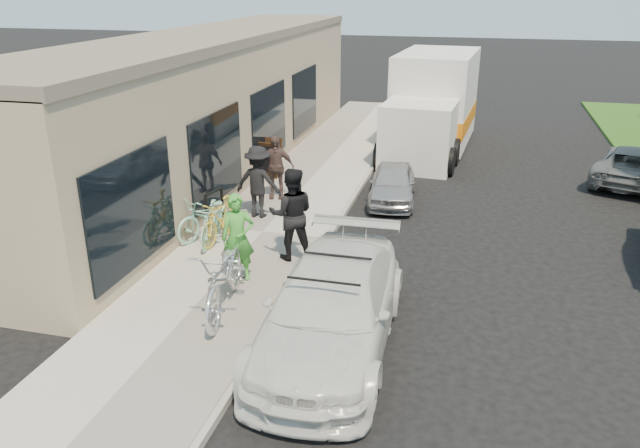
{
  "coord_description": "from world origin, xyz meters",
  "views": [
    {
      "loc": [
        2.69,
        -9.8,
        5.67
      ],
      "look_at": [
        -0.24,
        1.59,
        1.05
      ],
      "focal_mm": 35.0,
      "sensor_mm": 36.0,
      "label": 1
    }
  ],
  "objects_px": {
    "cruiser_bike_a": "(211,224)",
    "bystander_b": "(275,167)",
    "sandwich_board": "(267,158)",
    "sedan_white": "(331,308)",
    "moving_truck": "(432,107)",
    "far_car_gray": "(634,165)",
    "cruiser_bike_b": "(210,215)",
    "cruiser_bike_c": "(221,220)",
    "woman_rider": "(238,238)",
    "bystander_a": "(258,182)",
    "bike_rack": "(214,207)",
    "tandem_bike": "(225,277)",
    "man_standing": "(292,214)",
    "sedan_silver": "(393,184)"
  },
  "relations": [
    {
      "from": "cruiser_bike_b",
      "to": "tandem_bike",
      "type": "bearing_deg",
      "value": -38.39
    },
    {
      "from": "man_standing",
      "to": "tandem_bike",
      "type": "bearing_deg",
      "value": 62.09
    },
    {
      "from": "cruiser_bike_b",
      "to": "bystander_b",
      "type": "distance_m",
      "value": 3.04
    },
    {
      "from": "bike_rack",
      "to": "tandem_bike",
      "type": "distance_m",
      "value": 3.83
    },
    {
      "from": "sandwich_board",
      "to": "woman_rider",
      "type": "bearing_deg",
      "value": -69.04
    },
    {
      "from": "bike_rack",
      "to": "man_standing",
      "type": "xyz_separation_m",
      "value": [
        2.19,
        -1.0,
        0.38
      ]
    },
    {
      "from": "woman_rider",
      "to": "cruiser_bike_c",
      "type": "distance_m",
      "value": 2.06
    },
    {
      "from": "sandwich_board",
      "to": "cruiser_bike_c",
      "type": "height_order",
      "value": "sandwich_board"
    },
    {
      "from": "bystander_a",
      "to": "sedan_white",
      "type": "bearing_deg",
      "value": 123.16
    },
    {
      "from": "woman_rider",
      "to": "sedan_white",
      "type": "bearing_deg",
      "value": -57.93
    },
    {
      "from": "tandem_bike",
      "to": "bystander_b",
      "type": "relative_size",
      "value": 1.44
    },
    {
      "from": "sandwich_board",
      "to": "moving_truck",
      "type": "distance_m",
      "value": 6.91
    },
    {
      "from": "woman_rider",
      "to": "bystander_a",
      "type": "relative_size",
      "value": 0.98
    },
    {
      "from": "moving_truck",
      "to": "far_car_gray",
      "type": "xyz_separation_m",
      "value": [
        6.21,
        -2.75,
        -0.91
      ]
    },
    {
      "from": "tandem_bike",
      "to": "bystander_a",
      "type": "bearing_deg",
      "value": 93.49
    },
    {
      "from": "cruiser_bike_b",
      "to": "bystander_a",
      "type": "height_order",
      "value": "bystander_a"
    },
    {
      "from": "tandem_bike",
      "to": "man_standing",
      "type": "distance_m",
      "value": 2.5
    },
    {
      "from": "moving_truck",
      "to": "bystander_b",
      "type": "distance_m",
      "value": 7.89
    },
    {
      "from": "sedan_silver",
      "to": "tandem_bike",
      "type": "relative_size",
      "value": 1.21
    },
    {
      "from": "sedan_white",
      "to": "bystander_b",
      "type": "height_order",
      "value": "bystander_b"
    },
    {
      "from": "far_car_gray",
      "to": "woman_rider",
      "type": "bearing_deg",
      "value": 66.01
    },
    {
      "from": "far_car_gray",
      "to": "bystander_a",
      "type": "distance_m",
      "value": 11.29
    },
    {
      "from": "cruiser_bike_a",
      "to": "bystander_b",
      "type": "xyz_separation_m",
      "value": [
        0.41,
        3.36,
        0.39
      ]
    },
    {
      "from": "sedan_white",
      "to": "far_car_gray",
      "type": "distance_m",
      "value": 12.74
    },
    {
      "from": "moving_truck",
      "to": "far_car_gray",
      "type": "relative_size",
      "value": 1.72
    },
    {
      "from": "cruiser_bike_b",
      "to": "bike_rack",
      "type": "bearing_deg",
      "value": 113.57
    },
    {
      "from": "cruiser_bike_c",
      "to": "sedan_silver",
      "type": "bearing_deg",
      "value": 60.04
    },
    {
      "from": "far_car_gray",
      "to": "bystander_a",
      "type": "xyz_separation_m",
      "value": [
        -9.69,
        -5.78,
        0.49
      ]
    },
    {
      "from": "bike_rack",
      "to": "cruiser_bike_c",
      "type": "relative_size",
      "value": 0.6
    },
    {
      "from": "moving_truck",
      "to": "bystander_a",
      "type": "distance_m",
      "value": 9.22
    },
    {
      "from": "sedan_silver",
      "to": "moving_truck",
      "type": "xyz_separation_m",
      "value": [
        0.49,
        6.15,
        0.96
      ]
    },
    {
      "from": "sandwich_board",
      "to": "sedan_white",
      "type": "distance_m",
      "value": 9.2
    },
    {
      "from": "sandwich_board",
      "to": "cruiser_bike_b",
      "type": "height_order",
      "value": "sandwich_board"
    },
    {
      "from": "sedan_white",
      "to": "cruiser_bike_b",
      "type": "distance_m",
      "value": 5.2
    },
    {
      "from": "cruiser_bike_b",
      "to": "bystander_b",
      "type": "bearing_deg",
      "value": 101.4
    },
    {
      "from": "sedan_white",
      "to": "cruiser_bike_c",
      "type": "bearing_deg",
      "value": 132.82
    },
    {
      "from": "sedan_silver",
      "to": "woman_rider",
      "type": "height_order",
      "value": "woman_rider"
    },
    {
      "from": "cruiser_bike_a",
      "to": "bystander_a",
      "type": "height_order",
      "value": "bystander_a"
    },
    {
      "from": "woman_rider",
      "to": "bystander_b",
      "type": "relative_size",
      "value": 1.03
    },
    {
      "from": "woman_rider",
      "to": "moving_truck",
      "type": "bearing_deg",
      "value": 56.26
    },
    {
      "from": "sedan_silver",
      "to": "man_standing",
      "type": "relative_size",
      "value": 1.51
    },
    {
      "from": "sedan_white",
      "to": "bystander_b",
      "type": "bearing_deg",
      "value": 113.53
    },
    {
      "from": "woman_rider",
      "to": "tandem_bike",
      "type": "bearing_deg",
      "value": -100.38
    },
    {
      "from": "bystander_a",
      "to": "cruiser_bike_b",
      "type": "bearing_deg",
      "value": 68.12
    },
    {
      "from": "moving_truck",
      "to": "bystander_a",
      "type": "height_order",
      "value": "moving_truck"
    },
    {
      "from": "woman_rider",
      "to": "bystander_a",
      "type": "distance_m",
      "value": 3.51
    },
    {
      "from": "sandwich_board",
      "to": "sedan_white",
      "type": "bearing_deg",
      "value": -57.88
    },
    {
      "from": "far_car_gray",
      "to": "bike_rack",
      "type": "bearing_deg",
      "value": 53.96
    },
    {
      "from": "sedan_white",
      "to": "bystander_b",
      "type": "relative_size",
      "value": 2.93
    },
    {
      "from": "tandem_bike",
      "to": "man_standing",
      "type": "xyz_separation_m",
      "value": [
        0.49,
        2.43,
        0.34
      ]
    }
  ]
}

